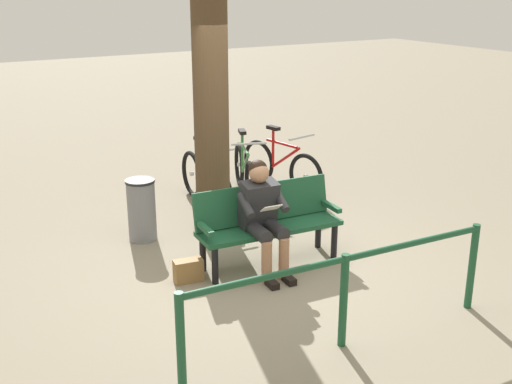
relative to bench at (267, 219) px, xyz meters
The scene contains 10 objects.
ground_plane 0.60m from the bench, 52.69° to the left, with size 40.00×40.00×0.00m, color gray.
bench is the anchor object (origin of this frame).
person_reading 0.26m from the bench, 46.40° to the left, with size 0.51×0.79×1.20m.
handbag 1.03m from the bench, ahead, with size 0.30×0.14×0.24m, color olive.
tree_trunk 1.85m from the bench, 85.16° to the right, with size 0.42×0.42×3.97m, color #4C3823.
litter_bin 1.61m from the bench, 53.56° to the right, with size 0.35×0.35×0.75m.
bicycle_orange 2.52m from the bench, 126.38° to the right, with size 0.49×1.66×0.94m.
bicycle_green 2.25m from the bench, 113.33° to the right, with size 0.70×1.59×0.94m.
bicycle_blue 1.97m from the bench, 96.50° to the right, with size 0.48×1.68×0.94m.
railing_fence 1.82m from the bench, 79.30° to the left, with size 2.97×0.24×0.85m.
Camera 1 is at (3.21, 5.27, 3.00)m, focal length 44.87 mm.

